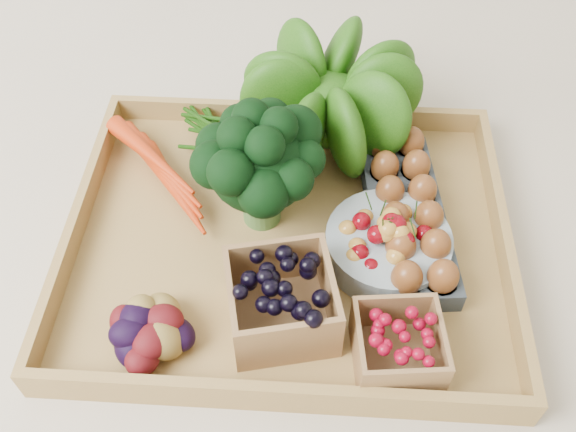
# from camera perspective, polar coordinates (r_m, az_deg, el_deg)

# --- Properties ---
(ground) EXTENTS (4.00, 4.00, 0.00)m
(ground) POSITION_cam_1_polar(r_m,az_deg,el_deg) (0.83, -0.00, -2.62)
(ground) COLOR beige
(ground) RESTS_ON ground
(tray) EXTENTS (0.55, 0.45, 0.01)m
(tray) POSITION_cam_1_polar(r_m,az_deg,el_deg) (0.83, -0.00, -2.31)
(tray) COLOR #AB8647
(tray) RESTS_ON ground
(carrots) EXTENTS (0.19, 0.13, 0.04)m
(carrots) POSITION_cam_1_polar(r_m,az_deg,el_deg) (0.89, -11.14, 4.08)
(carrots) COLOR red
(carrots) RESTS_ON tray
(lettuce) EXTENTS (0.17, 0.17, 0.17)m
(lettuce) POSITION_cam_1_polar(r_m,az_deg,el_deg) (0.90, 3.62, 11.17)
(lettuce) COLOR #12450A
(lettuce) RESTS_ON tray
(broccoli) EXTENTS (0.16, 0.16, 0.13)m
(broccoli) POSITION_cam_1_polar(r_m,az_deg,el_deg) (0.80, -2.46, 2.84)
(broccoli) COLOR black
(broccoli) RESTS_ON tray
(cherry_bowl) EXTENTS (0.15, 0.15, 0.04)m
(cherry_bowl) POSITION_cam_1_polar(r_m,az_deg,el_deg) (0.80, 8.82, -2.68)
(cherry_bowl) COLOR #8C9EA5
(cherry_bowl) RESTS_ON tray
(egg_carton) EXTENTS (0.12, 0.27, 0.03)m
(egg_carton) POSITION_cam_1_polar(r_m,az_deg,el_deg) (0.84, 10.43, -0.15)
(egg_carton) COLOR #374046
(egg_carton) RESTS_ON tray
(potatoes) EXTENTS (0.12, 0.12, 0.07)m
(potatoes) POSITION_cam_1_polar(r_m,az_deg,el_deg) (0.73, -12.48, -9.56)
(potatoes) COLOR #440A0E
(potatoes) RESTS_ON tray
(punnet_blackberry) EXTENTS (0.14, 0.14, 0.08)m
(punnet_blackberry) POSITION_cam_1_polar(r_m,az_deg,el_deg) (0.72, -0.59, -7.57)
(punnet_blackberry) COLOR black
(punnet_blackberry) RESTS_ON tray
(punnet_raspberry) EXTENTS (0.10, 0.10, 0.06)m
(punnet_raspberry) POSITION_cam_1_polar(r_m,az_deg,el_deg) (0.71, 9.74, -11.35)
(punnet_raspberry) COLOR maroon
(punnet_raspberry) RESTS_ON tray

